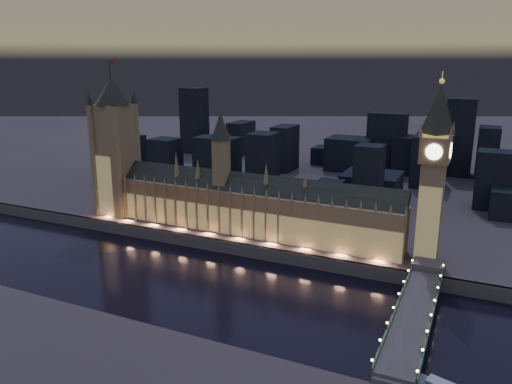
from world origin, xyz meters
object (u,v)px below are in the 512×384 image
at_px(palace_of_westminster, 248,205).
at_px(victoria_tower, 115,140).
at_px(elizabeth_tower, 435,159).
at_px(westminster_bridge, 415,316).

bearing_deg(palace_of_westminster, victoria_tower, 179.91).
height_order(elizabeth_tower, westminster_bridge, elizabeth_tower).
distance_m(victoria_tower, westminster_bridge, 237.35).
xyz_separation_m(victoria_tower, elizabeth_tower, (218.00, 0.01, 3.90)).
relative_size(palace_of_westminster, victoria_tower, 1.84).
bearing_deg(elizabeth_tower, palace_of_westminster, -179.91).
height_order(palace_of_westminster, elizabeth_tower, elizabeth_tower).
relative_size(elizabeth_tower, westminster_bridge, 0.92).
relative_size(palace_of_westminster, elizabeth_tower, 1.94).
bearing_deg(elizabeth_tower, victoria_tower, -180.00).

